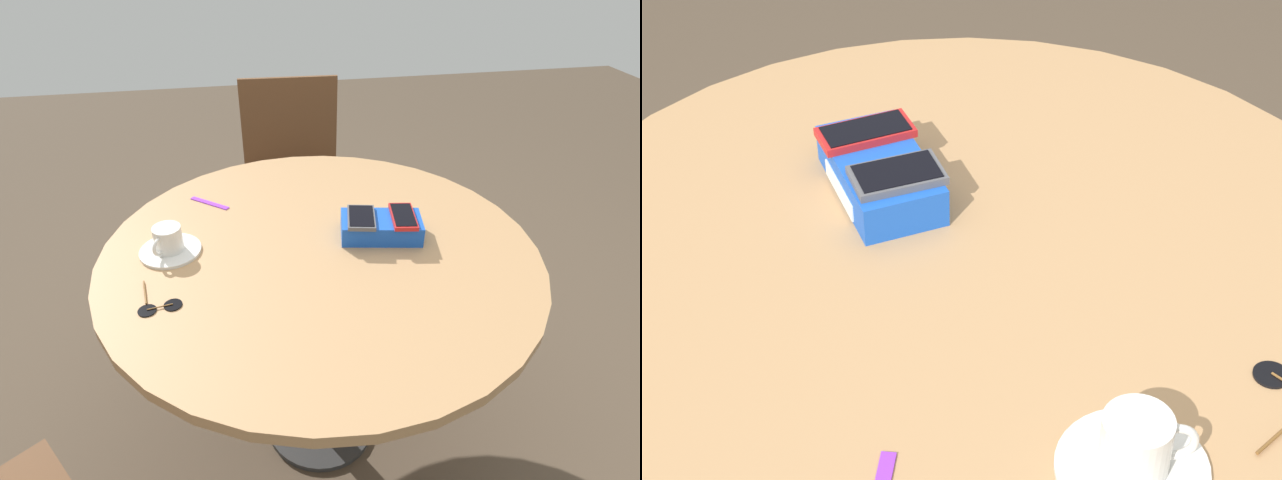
{
  "view_description": "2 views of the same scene",
  "coord_description": "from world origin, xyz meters",
  "views": [
    {
      "loc": [
        0.19,
        1.06,
        1.5
      ],
      "look_at": [
        0.0,
        0.0,
        0.77
      ],
      "focal_mm": 28.0,
      "sensor_mm": 36.0,
      "label": 1
    },
    {
      "loc": [
        0.88,
        -0.56,
        1.6
      ],
      "look_at": [
        0.0,
        0.0,
        0.77
      ],
      "focal_mm": 60.0,
      "sensor_mm": 36.0,
      "label": 2
    }
  ],
  "objects": [
    {
      "name": "phone_box",
      "position": [
        -0.17,
        -0.02,
        0.78
      ],
      "size": [
        0.23,
        0.15,
        0.05
      ],
      "color": "blue",
      "rests_on": "round_table"
    },
    {
      "name": "lanyard_strap",
      "position": [
        0.29,
        -0.28,
        0.75
      ],
      "size": [
        0.12,
        0.1,
        0.0
      ],
      "primitive_type": "cube",
      "rotation": [
        0.0,
        0.0,
        -0.68
      ],
      "color": "purple",
      "rests_on": "round_table"
    },
    {
      "name": "ground_plane",
      "position": [
        0.0,
        0.0,
        0.0
      ],
      "size": [
        8.0,
        8.0,
        0.0
      ],
      "primitive_type": "plane",
      "color": "brown"
    },
    {
      "name": "coffee_cup",
      "position": [
        0.39,
        -0.04,
        0.79
      ],
      "size": [
        0.07,
        0.09,
        0.07
      ],
      "color": "silver",
      "rests_on": "saucer"
    },
    {
      "name": "saucer",
      "position": [
        0.39,
        -0.04,
        0.75
      ],
      "size": [
        0.16,
        0.16,
        0.01
      ],
      "primitive_type": "cylinder",
      "color": "silver",
      "rests_on": "round_table"
    },
    {
      "name": "phone_red",
      "position": [
        -0.23,
        -0.01,
        0.81
      ],
      "size": [
        0.08,
        0.14,
        0.01
      ],
      "color": "red",
      "rests_on": "phone_box"
    },
    {
      "name": "phone_gray",
      "position": [
        -0.12,
        -0.03,
        0.81
      ],
      "size": [
        0.1,
        0.13,
        0.01
      ],
      "color": "#515156",
      "rests_on": "phone_box"
    },
    {
      "name": "round_table",
      "position": [
        0.0,
        0.0,
        0.66
      ],
      "size": [
        1.14,
        1.14,
        0.75
      ],
      "color": "#2D2D2D",
      "rests_on": "ground_plane"
    },
    {
      "name": "chair_near_window",
      "position": [
        -0.05,
        -0.96,
        0.47
      ],
      "size": [
        0.48,
        0.48,
        0.88
      ],
      "color": "brown",
      "rests_on": "ground_plane"
    },
    {
      "name": "sunglasses",
      "position": [
        0.4,
        0.17,
        0.75
      ],
      "size": [
        0.1,
        0.13,
        0.01
      ],
      "color": "black",
      "rests_on": "round_table"
    }
  ]
}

